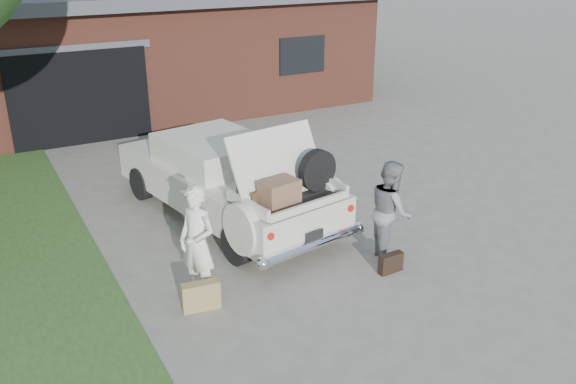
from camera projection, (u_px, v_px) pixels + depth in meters
ground at (308, 275)px, 8.89m from camera, size 90.00×90.00×0.00m
house at (140, 45)px, 17.97m from camera, size 12.80×7.80×3.30m
sedan at (226, 178)px, 10.55m from camera, size 2.64×5.06×1.90m
woman_left at (197, 243)px, 8.08m from camera, size 0.59×0.70×1.62m
woman_right at (390, 210)px, 9.13m from camera, size 0.84×0.93×1.56m
suitcase_left at (201, 296)px, 8.01m from camera, size 0.52×0.23×0.39m
suitcase_right at (391, 263)px, 8.92m from camera, size 0.39×0.14×0.30m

